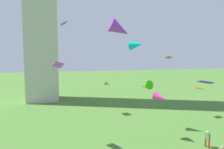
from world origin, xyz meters
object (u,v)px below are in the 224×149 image
(person_1, at_px, (207,138))
(kite_flying_9, at_px, (146,85))
(kite_flying_0, at_px, (64,23))
(kite_flying_6, at_px, (136,45))
(kite_flying_2, at_px, (108,84))
(kite_flying_8, at_px, (119,29))
(kite_flying_3, at_px, (58,65))
(kite_flying_1, at_px, (205,82))
(kite_flying_7, at_px, (160,98))
(kite_flying_4, at_px, (169,57))
(kite_flying_5, at_px, (198,88))

(person_1, relative_size, kite_flying_9, 1.14)
(kite_flying_0, relative_size, kite_flying_6, 0.79)
(kite_flying_2, relative_size, kite_flying_8, 0.65)
(kite_flying_3, bearing_deg, kite_flying_1, -110.21)
(kite_flying_7, height_order, kite_flying_8, kite_flying_8)
(kite_flying_4, xyz_separation_m, kite_flying_9, (-12.38, -16.37, -2.54))
(person_1, bearing_deg, kite_flying_5, -47.66)
(kite_flying_8, bearing_deg, kite_flying_7, -67.75)
(kite_flying_3, relative_size, kite_flying_9, 0.97)
(kite_flying_1, bearing_deg, kite_flying_2, -44.13)
(kite_flying_3, bearing_deg, kite_flying_9, -133.64)
(kite_flying_0, bearing_deg, kite_flying_4, -93.52)
(kite_flying_1, xyz_separation_m, kite_flying_3, (-16.62, 0.82, 2.16))
(kite_flying_5, bearing_deg, kite_flying_4, 84.41)
(kite_flying_1, distance_m, kite_flying_7, 6.59)
(kite_flying_3, xyz_separation_m, kite_flying_8, (5.15, -3.63, 3.10))
(kite_flying_3, height_order, kite_flying_8, kite_flying_8)
(kite_flying_3, xyz_separation_m, kite_flying_6, (9.05, 2.04, 2.23))
(kite_flying_0, bearing_deg, kite_flying_7, -151.94)
(kite_flying_6, bearing_deg, kite_flying_7, -119.61)
(kite_flying_9, bearing_deg, kite_flying_5, -160.25)
(kite_flying_4, height_order, kite_flying_5, kite_flying_4)
(kite_flying_1, bearing_deg, kite_flying_7, 26.28)
(kite_flying_4, relative_size, kite_flying_7, 0.77)
(kite_flying_0, relative_size, kite_flying_2, 1.14)
(person_1, distance_m, kite_flying_1, 6.88)
(kite_flying_4, distance_m, kite_flying_8, 22.13)
(person_1, bearing_deg, kite_flying_3, 57.08)
(kite_flying_4, relative_size, kite_flying_6, 0.68)
(person_1, bearing_deg, kite_flying_8, 68.72)
(kite_flying_3, distance_m, kite_flying_4, 23.65)
(kite_flying_8, bearing_deg, person_1, -95.47)
(kite_flying_0, height_order, kite_flying_2, kite_flying_0)
(kite_flying_1, xyz_separation_m, kite_flying_2, (-8.06, 15.14, -1.92))
(kite_flying_0, bearing_deg, kite_flying_1, -135.08)
(kite_flying_0, bearing_deg, kite_flying_3, 168.31)
(kite_flying_8, relative_size, kite_flying_9, 1.50)
(kite_flying_3, bearing_deg, kite_flying_5, -96.14)
(kite_flying_0, bearing_deg, kite_flying_8, -171.41)
(kite_flying_2, relative_size, kite_flying_9, 0.97)
(kite_flying_8, bearing_deg, kite_flying_5, -60.26)
(kite_flying_2, height_order, kite_flying_7, kite_flying_7)
(person_1, xyz_separation_m, kite_flying_7, (-3.44, 2.99, 3.53))
(kite_flying_4, distance_m, kite_flying_9, 20.68)
(kite_flying_4, height_order, kite_flying_9, kite_flying_4)
(kite_flying_5, bearing_deg, kite_flying_3, -171.00)
(kite_flying_1, xyz_separation_m, kite_flying_6, (-7.56, 2.86, 4.39))
(kite_flying_2, relative_size, kite_flying_6, 0.70)
(kite_flying_1, xyz_separation_m, kite_flying_5, (2.86, 4.70, -1.48))
(kite_flying_2, xyz_separation_m, kite_flying_3, (-8.55, -14.32, 4.08))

